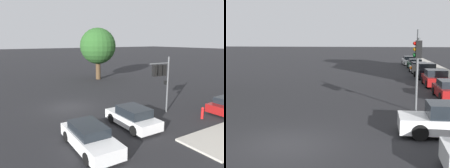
{
  "view_description": "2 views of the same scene",
  "coord_description": "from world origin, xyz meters",
  "views": [
    {
      "loc": [
        18.11,
        -6.91,
        5.92
      ],
      "look_at": [
        0.41,
        4.29,
        1.73
      ],
      "focal_mm": 35.0,
      "sensor_mm": 36.0,
      "label": 1
    },
    {
      "loc": [
        3.53,
        -11.44,
        4.13
      ],
      "look_at": [
        1.32,
        5.73,
        1.61
      ],
      "focal_mm": 50.0,
      "sensor_mm": 36.0,
      "label": 2
    }
  ],
  "objects": [
    {
      "name": "street_tree",
      "position": [
        -11.38,
        9.21,
        5.06
      ],
      "size": [
        5.43,
        5.43,
        7.81
      ],
      "color": "#4C3823",
      "rests_on": "ground_plane"
    },
    {
      "name": "crossing_car_0",
      "position": [
        7.91,
        -1.93,
        0.66
      ],
      "size": [
        4.77,
        2.0,
        1.37
      ],
      "rotation": [
        0.0,
        0.0,
        -0.03
      ],
      "color": "silver",
      "rests_on": "ground_plane"
    },
    {
      "name": "fire_hydrant",
      "position": [
        8.33,
        7.5,
        0.49
      ],
      "size": [
        0.22,
        0.22,
        0.92
      ],
      "color": "red",
      "rests_on": "ground_plane"
    },
    {
      "name": "traffic_signal",
      "position": [
        5.61,
        5.69,
        3.28
      ],
      "size": [
        0.53,
        2.04,
        4.64
      ],
      "rotation": [
        0.0,
        0.0,
        3.06
      ],
      "color": "#515456",
      "rests_on": "ground_plane"
    },
    {
      "name": "crossing_car_1",
      "position": [
        6.67,
        2.03,
        0.68
      ],
      "size": [
        4.31,
        1.98,
        1.43
      ],
      "rotation": [
        0.0,
        0.0,
        3.14
      ],
      "color": "silver",
      "rests_on": "ground_plane"
    },
    {
      "name": "ground_plane",
      "position": [
        0.0,
        0.0,
        0.0
      ],
      "size": [
        300.0,
        300.0,
        0.0
      ],
      "primitive_type": "plane",
      "color": "black"
    }
  ]
}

